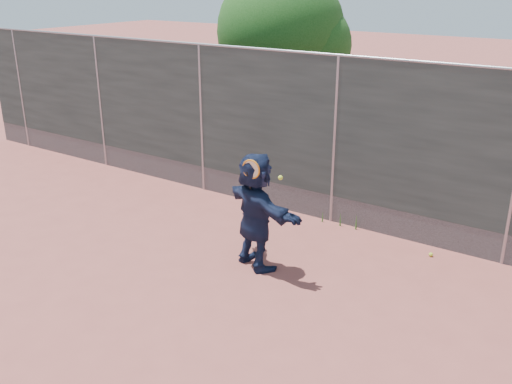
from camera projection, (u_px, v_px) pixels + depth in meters
The scene contains 7 objects.
ground at pixel (214, 305), 7.82m from camera, with size 80.00×80.00×0.00m, color #9E4C42.
player at pixel (256, 211), 8.59m from camera, with size 1.70×0.54×1.83m, color #151F3C.
ball_ground at pixel (431, 254), 9.17m from camera, with size 0.07×0.07×0.07m, color #BBDA30.
fence at pixel (335, 138), 9.98m from camera, with size 20.00×0.06×3.03m.
swing_action at pixel (254, 171), 8.14m from camera, with size 0.64×0.13×0.51m.
tree_left at pixel (287, 35), 13.35m from camera, with size 3.15×3.00×4.53m.
weed_clump at pixel (343, 219), 10.25m from camera, with size 0.68×0.07×0.30m.
Camera 1 is at (4.26, -5.29, 4.22)m, focal length 40.00 mm.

